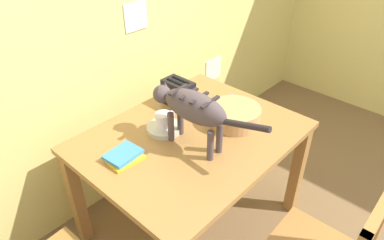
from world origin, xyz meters
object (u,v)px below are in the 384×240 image
at_px(toaster, 178,93).
at_px(book_stack, 124,156).
at_px(dining_table, 192,146).
at_px(wicker_basket, 234,115).
at_px(coffee_mug, 164,120).
at_px(magazine, 230,108).
at_px(cat, 192,108).
at_px(saucer_bowl, 164,128).

bearing_deg(toaster, book_stack, -163.26).
bearing_deg(dining_table, toaster, 57.37).
distance_m(dining_table, wicker_basket, 0.32).
relative_size(coffee_mug, magazine, 0.47).
height_order(dining_table, cat, cat).
xyz_separation_m(dining_table, toaster, (0.19, 0.29, 0.17)).
height_order(saucer_bowl, coffee_mug, coffee_mug).
bearing_deg(toaster, cat, -125.51).
bearing_deg(toaster, wicker_basket, -78.70).
distance_m(saucer_bowl, coffee_mug, 0.06).
bearing_deg(cat, toaster, 50.42).
distance_m(coffee_mug, book_stack, 0.33).
relative_size(magazine, toaster, 1.46).
bearing_deg(coffee_mug, dining_table, -61.84).
bearing_deg(cat, book_stack, 148.10).
bearing_deg(saucer_bowl, coffee_mug, 0.00).
relative_size(dining_table, book_stack, 6.52).
bearing_deg(wicker_basket, dining_table, 158.78).
height_order(dining_table, coffee_mug, coffee_mug).
height_order(book_stack, toaster, toaster).
distance_m(coffee_mug, wicker_basket, 0.42).
relative_size(cat, wicker_basket, 2.27).
distance_m(cat, book_stack, 0.44).
bearing_deg(dining_table, cat, -136.24).
bearing_deg(magazine, book_stack, 175.76).
relative_size(saucer_bowl, toaster, 1.02).
relative_size(coffee_mug, wicker_basket, 0.44).
xyz_separation_m(cat, magazine, (0.44, 0.08, -0.23)).
xyz_separation_m(dining_table, cat, (-0.07, -0.06, 0.32)).
relative_size(cat, toaster, 3.53).
distance_m(saucer_bowl, toaster, 0.31).
distance_m(magazine, book_stack, 0.78).
height_order(dining_table, magazine, magazine).
xyz_separation_m(saucer_bowl, magazine, (0.46, -0.13, -0.01)).
distance_m(dining_table, saucer_bowl, 0.20).
relative_size(saucer_bowl, magazine, 0.70).
bearing_deg(wicker_basket, coffee_mug, 143.91).
xyz_separation_m(dining_table, coffee_mug, (-0.08, 0.15, 0.16)).
bearing_deg(book_stack, cat, -27.83).
xyz_separation_m(cat, book_stack, (-0.34, 0.18, -0.22)).
xyz_separation_m(cat, coffee_mug, (-0.01, 0.21, -0.16)).
relative_size(dining_table, coffee_mug, 9.05).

